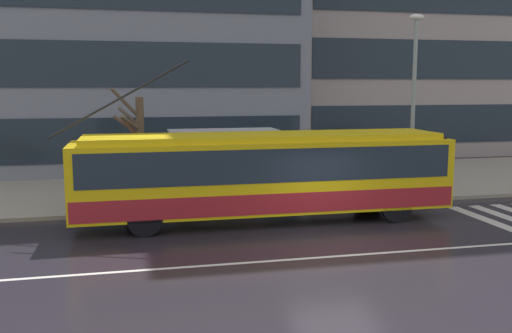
{
  "coord_description": "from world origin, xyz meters",
  "views": [
    {
      "loc": [
        -5.7,
        -14.48,
        4.43
      ],
      "look_at": [
        -1.69,
        2.96,
        1.82
      ],
      "focal_mm": 39.3,
      "sensor_mm": 36.0,
      "label": 1
    }
  ],
  "objects": [
    {
      "name": "pedestrian_walking_past",
      "position": [
        -3.61,
        6.97,
        1.79
      ],
      "size": [
        1.14,
        1.14,
        2.07
      ],
      "color": "#1F3145",
      "rests_on": "sidewalk_slab"
    },
    {
      "name": "trolleybus",
      "position": [
        -1.37,
        3.0,
        1.59
      ],
      "size": [
        12.72,
        2.61,
        5.2
      ],
      "color": "yellow",
      "rests_on": "ground_plane"
    },
    {
      "name": "street_lamp",
      "position": [
        5.16,
        5.44,
        4.24
      ],
      "size": [
        0.6,
        0.32,
        6.97
      ],
      "color": "gray",
      "rests_on": "sidewalk_slab"
    },
    {
      "name": "sidewalk_slab",
      "position": [
        0.0,
        9.6,
        0.07
      ],
      "size": [
        80.0,
        10.0,
        0.14
      ],
      "primitive_type": "cube",
      "color": "gray",
      "rests_on": "ground_plane"
    },
    {
      "name": "bus_shelter",
      "position": [
        -2.11,
        6.93,
        2.05
      ],
      "size": [
        4.16,
        1.55,
        2.6
      ],
      "color": "gray",
      "rests_on": "sidewalk_slab"
    },
    {
      "name": "ground_plane",
      "position": [
        0.0,
        0.0,
        0.0
      ],
      "size": [
        160.0,
        160.0,
        0.0
      ],
      "primitive_type": "plane",
      "color": "#242028"
    },
    {
      "name": "lane_centre_line",
      "position": [
        0.0,
        -1.2,
        0.0
      ],
      "size": [
        72.0,
        0.14,
        0.01
      ],
      "primitive_type": "cube",
      "color": "silver",
      "rests_on": "ground_plane"
    },
    {
      "name": "pedestrian_approaching_curb",
      "position": [
        -5.07,
        6.93,
        1.65
      ],
      "size": [
        1.11,
        1.11,
        1.91
      ],
      "color": "black",
      "rests_on": "sidewalk_slab"
    },
    {
      "name": "pedestrian_at_shelter",
      "position": [
        -5.75,
        6.07,
        1.14
      ],
      "size": [
        0.5,
        0.5,
        1.68
      ],
      "color": "black",
      "rests_on": "sidewalk_slab"
    },
    {
      "name": "crosswalk_stripe_edge_near",
      "position": [
        5.81,
        1.3,
        0.0
      ],
      "size": [
        0.44,
        4.4,
        0.01
      ],
      "primitive_type": "cube",
      "color": "beige",
      "rests_on": "ground_plane"
    },
    {
      "name": "street_tree_bare",
      "position": [
        -5.33,
        6.66,
        2.33
      ],
      "size": [
        1.18,
        1.25,
        4.21
      ],
      "color": "brown",
      "rests_on": "sidewalk_slab"
    },
    {
      "name": "office_tower_corner_left",
      "position": [
        -6.15,
        19.52,
        8.92
      ],
      "size": [
        19.07,
        14.92,
        17.82
      ],
      "color": "slate",
      "rests_on": "ground_plane"
    }
  ]
}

